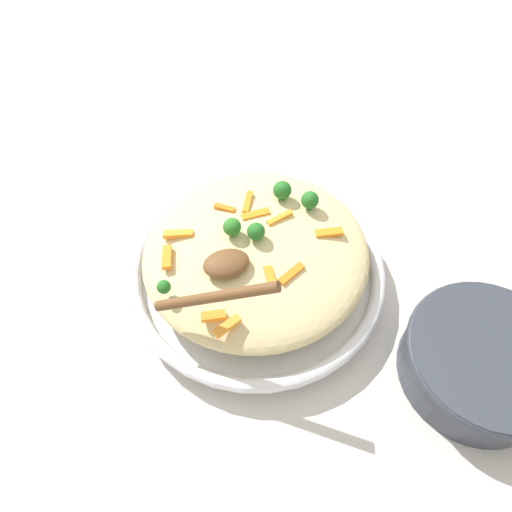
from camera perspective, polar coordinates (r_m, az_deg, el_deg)
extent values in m
plane|color=beige|center=(0.66, 0.00, -2.90)|extent=(2.40, 2.40, 0.00)
cylinder|color=silver|center=(0.65, 0.00, -2.36)|extent=(0.32, 0.32, 0.02)
torus|color=silver|center=(0.63, 0.00, -1.35)|extent=(0.35, 0.35, 0.02)
torus|color=black|center=(0.63, 0.00, -1.16)|extent=(0.34, 0.34, 0.00)
ellipsoid|color=#DBC689|center=(0.61, 0.00, 0.42)|extent=(0.30, 0.28, 0.06)
cube|color=orange|center=(0.55, 1.23, -2.61)|extent=(0.01, 0.03, 0.01)
cube|color=orange|center=(0.56, 4.33, -2.19)|extent=(0.04, 0.03, 0.01)
cube|color=orange|center=(0.60, 2.89, 4.65)|extent=(0.04, 0.02, 0.01)
cube|color=orange|center=(0.62, -3.85, 5.85)|extent=(0.03, 0.02, 0.01)
cube|color=orange|center=(0.61, -0.05, 5.10)|extent=(0.04, 0.01, 0.01)
cube|color=orange|center=(0.52, -3.55, -8.55)|extent=(0.03, 0.02, 0.01)
cube|color=orange|center=(0.53, -5.24, -7.31)|extent=(0.03, 0.01, 0.01)
cube|color=orange|center=(0.62, -1.02, 6.59)|extent=(0.02, 0.04, 0.01)
cube|color=orange|center=(0.60, -9.52, 2.67)|extent=(0.04, 0.02, 0.01)
cube|color=orange|center=(0.60, 8.91, 2.83)|extent=(0.04, 0.02, 0.01)
cube|color=orange|center=(0.58, -10.83, -0.16)|extent=(0.02, 0.03, 0.01)
cylinder|color=#205B1C|center=(0.56, -11.08, -4.18)|extent=(0.01, 0.01, 0.01)
sphere|color=#236B23|center=(0.55, -11.22, -3.73)|extent=(0.02, 0.02, 0.02)
cylinder|color=#205B1C|center=(0.58, 0.30, 2.44)|extent=(0.01, 0.01, 0.01)
sphere|color=#236B23|center=(0.57, 0.31, 3.12)|extent=(0.02, 0.02, 0.02)
cylinder|color=#205B1C|center=(0.62, 6.51, 6.06)|extent=(0.01, 0.01, 0.01)
sphere|color=#236B23|center=(0.61, 6.62, 6.83)|extent=(0.02, 0.02, 0.02)
cylinder|color=#296820|center=(0.59, -2.91, 2.84)|extent=(0.01, 0.01, 0.01)
sphere|color=#2D7A28|center=(0.58, -2.96, 3.58)|extent=(0.02, 0.02, 0.02)
cylinder|color=#205B1C|center=(0.63, 3.17, 7.26)|extent=(0.01, 0.01, 0.01)
sphere|color=#236B23|center=(0.62, 3.23, 8.05)|extent=(0.02, 0.02, 0.02)
ellipsoid|color=brown|center=(0.55, -3.66, -0.91)|extent=(0.06, 0.04, 0.02)
cylinder|color=brown|center=(0.49, -5.15, -5.02)|extent=(0.13, 0.07, 0.08)
cylinder|color=#333842|center=(0.63, 25.84, -11.61)|extent=(0.18, 0.18, 0.07)
torus|color=#333842|center=(0.61, 26.74, -10.58)|extent=(0.19, 0.19, 0.01)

